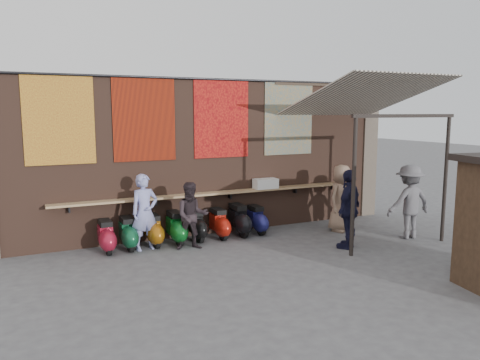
{
  "coord_description": "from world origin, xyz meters",
  "views": [
    {
      "loc": [
        -4.44,
        -8.62,
        3.18
      ],
      "look_at": [
        0.21,
        1.2,
        1.58
      ],
      "focal_mm": 35.0,
      "sensor_mm": 36.0,
      "label": 1
    }
  ],
  "objects_px": {
    "scooter_stool_1": "(128,234)",
    "scooter_stool_2": "(153,230)",
    "scooter_stool_0": "(106,237)",
    "shopper_navy": "(349,209)",
    "scooter_stool_7": "(257,220)",
    "scooter_stool_4": "(196,225)",
    "diner_right": "(192,216)",
    "scooter_stool_6": "(239,220)",
    "shelf_box": "(266,184)",
    "diner_left": "(145,212)",
    "shopper_grey": "(409,202)",
    "scooter_stool_3": "(176,228)",
    "scooter_stool_5": "(219,224)",
    "shopper_tan": "(341,198)"
  },
  "relations": [
    {
      "from": "scooter_stool_5",
      "to": "diner_left",
      "type": "relative_size",
      "value": 0.44
    },
    {
      "from": "scooter_stool_0",
      "to": "scooter_stool_4",
      "type": "height_order",
      "value": "scooter_stool_4"
    },
    {
      "from": "diner_right",
      "to": "scooter_stool_4",
      "type": "bearing_deg",
      "value": 73.31
    },
    {
      "from": "scooter_stool_7",
      "to": "shopper_grey",
      "type": "bearing_deg",
      "value": -31.98
    },
    {
      "from": "scooter_stool_2",
      "to": "scooter_stool_6",
      "type": "relative_size",
      "value": 0.93
    },
    {
      "from": "scooter_stool_7",
      "to": "diner_right",
      "type": "bearing_deg",
      "value": -163.09
    },
    {
      "from": "scooter_stool_2",
      "to": "scooter_stool_5",
      "type": "bearing_deg",
      "value": -1.86
    },
    {
      "from": "scooter_stool_3",
      "to": "scooter_stool_5",
      "type": "distance_m",
      "value": 1.14
    },
    {
      "from": "scooter_stool_3",
      "to": "diner_right",
      "type": "relative_size",
      "value": 0.52
    },
    {
      "from": "scooter_stool_4",
      "to": "scooter_stool_5",
      "type": "xyz_separation_m",
      "value": [
        0.59,
        -0.06,
        -0.01
      ]
    },
    {
      "from": "scooter_stool_2",
      "to": "scooter_stool_4",
      "type": "height_order",
      "value": "scooter_stool_4"
    },
    {
      "from": "scooter_stool_2",
      "to": "diner_left",
      "type": "xyz_separation_m",
      "value": [
        -0.24,
        -0.2,
        0.51
      ]
    },
    {
      "from": "diner_left",
      "to": "shopper_tan",
      "type": "xyz_separation_m",
      "value": [
        5.15,
        -0.54,
        0.01
      ]
    },
    {
      "from": "diner_right",
      "to": "scooter_stool_2",
      "type": "bearing_deg",
      "value": 150.24
    },
    {
      "from": "shelf_box",
      "to": "shopper_tan",
      "type": "height_order",
      "value": "shopper_tan"
    },
    {
      "from": "scooter_stool_0",
      "to": "shopper_tan",
      "type": "xyz_separation_m",
      "value": [
        6.02,
        -0.67,
        0.53
      ]
    },
    {
      "from": "shelf_box",
      "to": "scooter_stool_7",
      "type": "height_order",
      "value": "shelf_box"
    },
    {
      "from": "shopper_tan",
      "to": "scooter_stool_4",
      "type": "bearing_deg",
      "value": 150.28
    },
    {
      "from": "shopper_navy",
      "to": "diner_left",
      "type": "bearing_deg",
      "value": -54.5
    },
    {
      "from": "shelf_box",
      "to": "scooter_stool_7",
      "type": "xyz_separation_m",
      "value": [
        -0.41,
        -0.29,
        -0.89
      ]
    },
    {
      "from": "shopper_tan",
      "to": "scooter_stool_2",
      "type": "bearing_deg",
      "value": 152.79
    },
    {
      "from": "shelf_box",
      "to": "shopper_grey",
      "type": "relative_size",
      "value": 0.35
    },
    {
      "from": "scooter_stool_0",
      "to": "scooter_stool_6",
      "type": "bearing_deg",
      "value": 0.89
    },
    {
      "from": "scooter_stool_4",
      "to": "shopper_tan",
      "type": "xyz_separation_m",
      "value": [
        3.83,
        -0.75,
        0.51
      ]
    },
    {
      "from": "scooter_stool_3",
      "to": "diner_right",
      "type": "height_order",
      "value": "diner_right"
    },
    {
      "from": "scooter_stool_1",
      "to": "shopper_grey",
      "type": "distance_m",
      "value": 6.95
    },
    {
      "from": "scooter_stool_1",
      "to": "shopper_navy",
      "type": "height_order",
      "value": "shopper_navy"
    },
    {
      "from": "scooter_stool_1",
      "to": "scooter_stool_2",
      "type": "bearing_deg",
      "value": 2.46
    },
    {
      "from": "shelf_box",
      "to": "scooter_stool_7",
      "type": "bearing_deg",
      "value": -144.89
    },
    {
      "from": "scooter_stool_0",
      "to": "shopper_navy",
      "type": "bearing_deg",
      "value": -21.43
    },
    {
      "from": "scooter_stool_1",
      "to": "diner_left",
      "type": "relative_size",
      "value": 0.45
    },
    {
      "from": "diner_left",
      "to": "diner_right",
      "type": "height_order",
      "value": "diner_left"
    },
    {
      "from": "scooter_stool_2",
      "to": "shopper_grey",
      "type": "xyz_separation_m",
      "value": [
        6.02,
        -2.06,
        0.56
      ]
    },
    {
      "from": "scooter_stool_1",
      "to": "scooter_stool_7",
      "type": "height_order",
      "value": "scooter_stool_1"
    },
    {
      "from": "scooter_stool_0",
      "to": "scooter_stool_7",
      "type": "xyz_separation_m",
      "value": [
        3.87,
        0.04,
        -0.01
      ]
    },
    {
      "from": "scooter_stool_2",
      "to": "diner_left",
      "type": "bearing_deg",
      "value": -140.83
    },
    {
      "from": "shelf_box",
      "to": "diner_right",
      "type": "xyz_separation_m",
      "value": [
        -2.42,
        -0.9,
        -0.47
      ]
    },
    {
      "from": "diner_left",
      "to": "diner_right",
      "type": "relative_size",
      "value": 1.12
    },
    {
      "from": "scooter_stool_1",
      "to": "shopper_grey",
      "type": "height_order",
      "value": "shopper_grey"
    },
    {
      "from": "shopper_navy",
      "to": "shelf_box",
      "type": "bearing_deg",
      "value": -99.46
    },
    {
      "from": "scooter_stool_0",
      "to": "scooter_stool_6",
      "type": "xyz_separation_m",
      "value": [
        3.35,
        0.05,
        0.03
      ]
    },
    {
      "from": "scooter_stool_6",
      "to": "diner_right",
      "type": "relative_size",
      "value": 0.54
    },
    {
      "from": "scooter_stool_7",
      "to": "scooter_stool_1",
      "type": "bearing_deg",
      "value": -179.97
    },
    {
      "from": "shopper_navy",
      "to": "scooter_stool_1",
      "type": "bearing_deg",
      "value": -54.62
    },
    {
      "from": "shopper_navy",
      "to": "shopper_tan",
      "type": "bearing_deg",
      "value": -151.49
    },
    {
      "from": "scooter_stool_5",
      "to": "scooter_stool_6",
      "type": "relative_size",
      "value": 0.93
    },
    {
      "from": "scooter_stool_6",
      "to": "scooter_stool_1",
      "type": "bearing_deg",
      "value": -179.8
    },
    {
      "from": "shelf_box",
      "to": "scooter_stool_2",
      "type": "bearing_deg",
      "value": -175.23
    },
    {
      "from": "diner_left",
      "to": "scooter_stool_3",
      "type": "bearing_deg",
      "value": -0.87
    },
    {
      "from": "scooter_stool_4",
      "to": "scooter_stool_2",
      "type": "bearing_deg",
      "value": -179.49
    }
  ]
}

